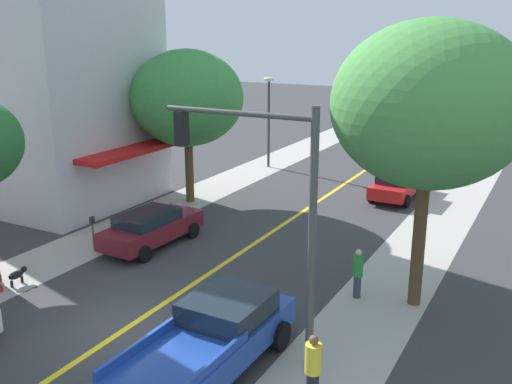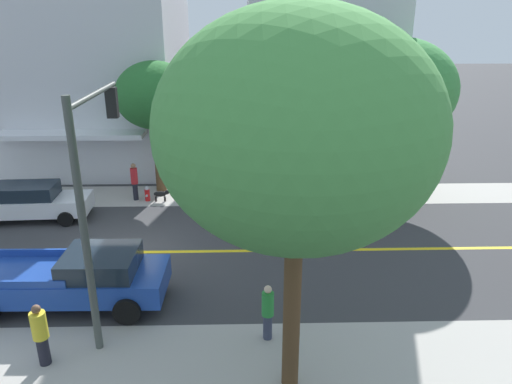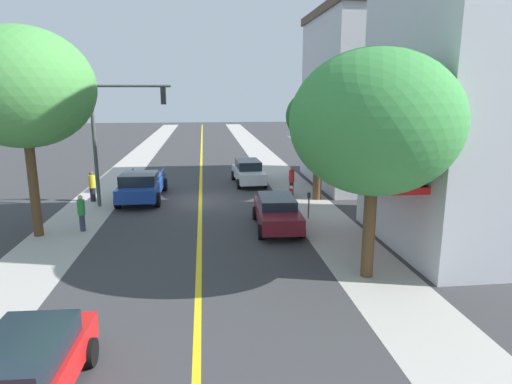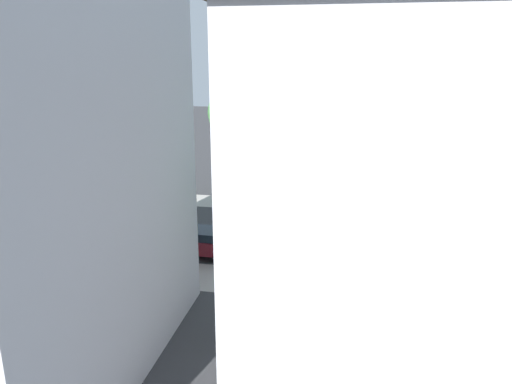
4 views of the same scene
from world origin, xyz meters
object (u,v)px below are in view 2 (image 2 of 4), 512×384
Objects in this scene: street_tree_right_corner at (297,130)px; pedestrian_red_shirt at (135,181)px; maroon_sedan_left_curb at (270,198)px; small_dog at (161,194)px; traffic_light_mast at (93,175)px; street_tree_left_far at (396,90)px; parking_meter at (240,183)px; fire_hydrant at (147,193)px; street_tree_left_near at (155,96)px; pedestrian_yellow_shirt at (40,334)px; white_sedan_left_curb at (31,201)px; pedestrian_green_shirt at (268,311)px; blue_pickup_truck at (74,278)px.

pedestrian_red_shirt is at bearing -153.21° from street_tree_right_corner.
maroon_sedan_left_curb is 6.60m from pedestrian_red_shirt.
traffic_light_mast is at bearing -91.08° from small_dog.
street_tree_left_far reaches higher than parking_meter.
small_dog is (0.11, 0.68, 0.01)m from fire_hydrant.
street_tree_left_far is at bearing 84.35° from street_tree_left_near.
street_tree_right_corner is at bearing -88.44° from maroon_sedan_left_curb.
traffic_light_mast is (-2.64, -4.96, -1.77)m from street_tree_right_corner.
maroon_sedan_left_curb is 2.67× the size of pedestrian_yellow_shirt.
pedestrian_red_shirt reaches higher than white_sedan_left_curb.
pedestrian_green_shirt is (11.92, 4.77, -3.83)m from street_tree_left_near.
traffic_light_mast reaches higher than pedestrian_yellow_shirt.
pedestrian_yellow_shirt is (11.70, -12.00, -4.22)m from street_tree_left_far.
pedestrian_yellow_shirt is at bearing 105.28° from pedestrian_green_shirt.
maroon_sedan_left_curb reaches higher than parking_meter.
street_tree_left_near reaches higher than small_dog.
street_tree_right_corner reaches higher than maroon_sedan_left_curb.
parking_meter is at bearing 0.58° from small_dog.
street_tree_left_far reaches higher than fire_hydrant.
street_tree_right_corner is 11.77m from maroon_sedan_left_curb.
street_tree_left_far is at bearing -23.60° from pedestrian_green_shirt.
white_sedan_left_curb is (-7.50, -5.23, -3.64)m from traffic_light_mast.
pedestrian_yellow_shirt is at bearing -87.52° from blue_pickup_truck.
street_tree_left_near is at bearing 162.90° from fire_hydrant.
street_tree_left_near is at bearing -155.46° from pedestrian_yellow_shirt.
traffic_light_mast is at bearing -57.89° from white_sedan_left_curb.
street_tree_right_corner reaches higher than street_tree_left_far.
fire_hydrant is 0.57× the size of parking_meter.
maroon_sedan_left_curb is (1.79, 5.74, 0.40)m from fire_hydrant.
street_tree_right_corner is at bearing 5.91° from parking_meter.
pedestrian_yellow_shirt is at bearing -4.21° from street_tree_left_near.
pedestrian_green_shirt is (10.49, 5.21, 0.51)m from fire_hydrant.
street_tree_right_corner is 5.26× the size of pedestrian_green_shirt.
blue_pickup_truck reaches higher than small_dog.
street_tree_left_near is at bearing 150.74° from maroon_sedan_left_curb.
street_tree_right_corner is 14.68m from fire_hydrant.
street_tree_right_corner is at bearing -47.61° from white_sedan_left_curb.
pedestrian_green_shirt reaches higher than parking_meter.
traffic_light_mast is 1.45× the size of maroon_sedan_left_curb.
street_tree_right_corner is 5.01× the size of pedestrian_yellow_shirt.
small_dog is (0.45, -10.82, -4.76)m from street_tree_left_far.
small_dog is (0.24, 1.25, -0.60)m from pedestrian_red_shirt.
parking_meter is 0.19× the size of traffic_light_mast.
parking_meter is at bearing 143.33° from pedestrian_red_shirt.
pedestrian_red_shirt reaches higher than pedestrian_yellow_shirt.
street_tree_left_near is 13.38m from pedestrian_yellow_shirt.
white_sedan_left_curb is (3.50, -4.97, -3.88)m from street_tree_left_near.
blue_pickup_truck is 3.30× the size of pedestrian_red_shirt.
street_tree_left_near reaches higher than maroon_sedan_left_curb.
traffic_light_mast is 1.39× the size of white_sedan_left_curb.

